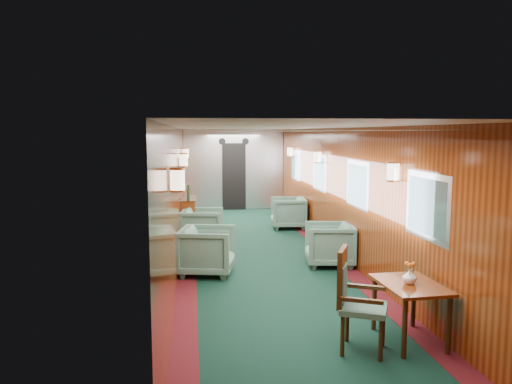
% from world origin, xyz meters
% --- Properties ---
extents(room, '(12.00, 12.10, 2.40)m').
position_xyz_m(room, '(0.00, 0.00, 1.63)').
color(room, black).
rests_on(room, ground).
extents(bulkhead, '(2.98, 0.17, 2.39)m').
position_xyz_m(bulkhead, '(0.00, 5.91, 1.18)').
color(bulkhead, silver).
rests_on(bulkhead, ground).
extents(windows_right, '(0.02, 8.60, 0.80)m').
position_xyz_m(windows_right, '(1.49, 0.25, 1.45)').
color(windows_right, '#B7BABE').
rests_on(windows_right, ground).
extents(wall_sconces, '(2.97, 7.97, 0.25)m').
position_xyz_m(wall_sconces, '(0.00, 0.57, 1.79)').
color(wall_sconces, '#FFE7C6').
rests_on(wall_sconces, ground).
extents(dining_table, '(0.66, 0.92, 0.67)m').
position_xyz_m(dining_table, '(1.13, -3.92, 0.56)').
color(dining_table, maroon).
rests_on(dining_table, ground).
extents(side_chair, '(0.64, 0.65, 1.10)m').
position_xyz_m(side_chair, '(0.44, -4.05, 0.60)').
color(side_chair, '#1E463C').
rests_on(side_chair, ground).
extents(credenza, '(0.31, 1.00, 1.17)m').
position_xyz_m(credenza, '(-1.34, 1.88, 0.46)').
color(credenza, maroon).
rests_on(credenza, ground).
extents(flower_vase, '(0.16, 0.16, 0.16)m').
position_xyz_m(flower_vase, '(1.11, -3.94, 0.75)').
color(flower_vase, silver).
rests_on(flower_vase, dining_table).
extents(armchair_left_near, '(1.01, 0.99, 0.78)m').
position_xyz_m(armchair_left_near, '(-1.01, -0.97, 0.39)').
color(armchair_left_near, '#1E463C').
rests_on(armchair_left_near, ground).
extents(armchair_left_far, '(0.93, 0.91, 0.77)m').
position_xyz_m(armchair_left_far, '(-1.04, 1.14, 0.38)').
color(armchair_left_far, '#1E463C').
rests_on(armchair_left_far, ground).
extents(armchair_right_near, '(0.92, 0.90, 0.74)m').
position_xyz_m(armchair_right_near, '(1.12, -0.69, 0.37)').
color(armchair_right_near, '#1E463C').
rests_on(armchair_right_near, ground).
extents(armchair_right_far, '(0.89, 0.87, 0.75)m').
position_xyz_m(armchair_right_far, '(1.06, 2.77, 0.37)').
color(armchair_right_far, '#1E463C').
rests_on(armchair_right_far, ground).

